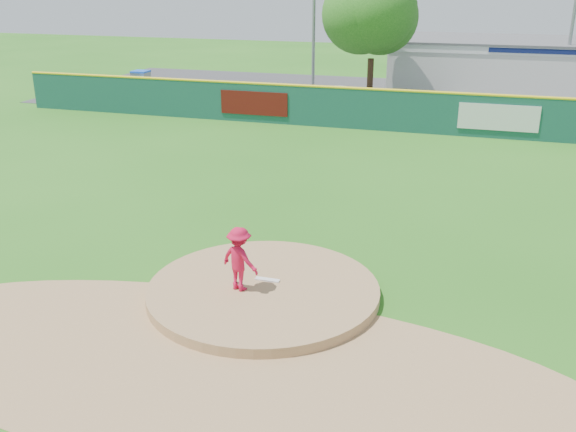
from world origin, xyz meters
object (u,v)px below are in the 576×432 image
(light_pole_right, at_px, (575,5))
(playground_slide, at_px, (141,83))
(pool_building_grp, at_px, (511,65))
(van, at_px, (344,98))
(pitcher, at_px, (240,259))
(deciduous_tree, at_px, (373,24))

(light_pole_right, bearing_deg, playground_slide, -167.78)
(pool_building_grp, bearing_deg, light_pole_right, -44.95)
(van, relative_size, light_pole_right, 0.46)
(pool_building_grp, height_order, playground_slide, pool_building_grp)
(pitcher, xyz_separation_m, playground_slide, (-15.88, 23.81, -0.25))
(playground_slide, bearing_deg, light_pole_right, 12.22)
(van, height_order, playground_slide, playground_slide)
(pitcher, relative_size, pool_building_grp, 0.10)
(pool_building_grp, distance_m, deciduous_tree, 11.01)
(van, distance_m, playground_slide, 13.34)
(pool_building_grp, relative_size, playground_slide, 5.53)
(deciduous_tree, bearing_deg, van, -114.81)
(pool_building_grp, xyz_separation_m, light_pole_right, (3.00, -2.99, 3.88))
(pitcher, distance_m, playground_slide, 28.62)
(pool_building_grp, distance_m, playground_slide, 23.92)
(pitcher, relative_size, playground_slide, 0.56)
(playground_slide, bearing_deg, pool_building_grp, 20.78)
(van, bearing_deg, deciduous_tree, -45.92)
(light_pole_right, bearing_deg, pool_building_grp, 135.05)
(playground_slide, xyz_separation_m, deciduous_tree, (14.35, 1.49, 3.79))
(pool_building_grp, xyz_separation_m, deciduous_tree, (-8.00, -6.99, 2.89))
(van, distance_m, light_pole_right, 14.40)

